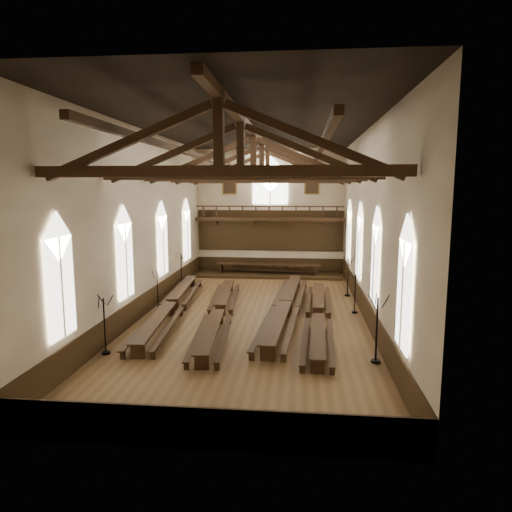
{
  "coord_description": "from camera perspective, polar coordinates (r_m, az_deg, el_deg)",
  "views": [
    {
      "loc": [
        2.52,
        -23.98,
        6.9
      ],
      "look_at": [
        -0.01,
        1.5,
        3.06
      ],
      "focal_mm": 32.0,
      "sensor_mm": 36.0,
      "label": 1
    }
  ],
  "objects": [
    {
      "name": "candelabrum_left_mid",
      "position": [
        26.66,
        -12.16,
        -5.12
      ],
      "size": [
        0.68,
        0.68,
        2.29
      ],
      "color": "black",
      "rests_on": "ground"
    },
    {
      "name": "minstrels_gallery",
      "position": [
        36.85,
        1.74,
        3.86
      ],
      "size": [
        11.8,
        1.24,
        3.7
      ],
      "color": "#351F11",
      "rests_on": "room_walls"
    },
    {
      "name": "high_table",
      "position": [
        35.99,
        1.52,
        -1.17
      ],
      "size": [
        8.25,
        1.48,
        0.77
      ],
      "color": "#351F11",
      "rests_on": "dais"
    },
    {
      "name": "end_window",
      "position": [
        36.97,
        1.79,
        9.02
      ],
      "size": [
        2.8,
        0.12,
        3.8
      ],
      "color": "white",
      "rests_on": "room_walls"
    },
    {
      "name": "ground",
      "position": [
        25.08,
        -0.32,
        -7.44
      ],
      "size": [
        26.0,
        26.0,
        0.0
      ],
      "primitive_type": "plane",
      "color": "brown",
      "rests_on": "ground"
    },
    {
      "name": "side_windows",
      "position": [
        24.32,
        -0.32,
        1.06
      ],
      "size": [
        11.85,
        19.8,
        4.5
      ],
      "color": "white",
      "rests_on": "room_walls"
    },
    {
      "name": "wainscot_band",
      "position": [
        24.93,
        -0.32,
        -6.11
      ],
      "size": [
        12.0,
        26.0,
        1.2
      ],
      "color": "#32200F",
      "rests_on": "ground"
    },
    {
      "name": "portraits",
      "position": [
        36.97,
        1.79,
        8.83
      ],
      "size": [
        7.75,
        0.09,
        1.45
      ],
      "color": "brown",
      "rests_on": "room_walls"
    },
    {
      "name": "refectory_row_b",
      "position": [
        24.22,
        -4.72,
        -6.79
      ],
      "size": [
        1.95,
        14.06,
        0.7
      ],
      "color": "#351F11",
      "rests_on": "ground"
    },
    {
      "name": "refectory_row_c",
      "position": [
        25.23,
        3.73,
        -6.03
      ],
      "size": [
        2.05,
        14.74,
        0.78
      ],
      "color": "#351F11",
      "rests_on": "ground"
    },
    {
      "name": "high_chairs",
      "position": [
        36.79,
        1.61,
        -1.19
      ],
      "size": [
        5.85,
        0.46,
        0.92
      ],
      "color": "#351F11",
      "rests_on": "dais"
    },
    {
      "name": "candelabrum_right_near",
      "position": [
        18.97,
        14.8,
        -10.36
      ],
      "size": [
        0.85,
        0.79,
        2.8
      ],
      "color": "black",
      "rests_on": "ground"
    },
    {
      "name": "candelabrum_left_near",
      "position": [
        20.28,
        -18.34,
        -9.51
      ],
      "size": [
        0.75,
        0.76,
        2.54
      ],
      "color": "black",
      "rests_on": "ground"
    },
    {
      "name": "room_walls",
      "position": [
        24.12,
        -0.33,
        7.48
      ],
      "size": [
        26.0,
        26.0,
        26.0
      ],
      "color": "beige",
      "rests_on": "ground"
    },
    {
      "name": "roof_trusses",
      "position": [
        24.15,
        -0.33,
        11.65
      ],
      "size": [
        11.7,
        25.7,
        2.8
      ],
      "color": "#351F11",
      "rests_on": "room_walls"
    },
    {
      "name": "dais",
      "position": [
        36.12,
        1.52,
        -2.33
      ],
      "size": [
        11.4,
        2.86,
        0.19
      ],
      "primitive_type": "cube",
      "color": "#32200F",
      "rests_on": "ground"
    },
    {
      "name": "refectory_row_a",
      "position": [
        25.78,
        -10.6,
        -5.9
      ],
      "size": [
        2.06,
        14.39,
        0.74
      ],
      "color": "#351F11",
      "rests_on": "ground"
    },
    {
      "name": "candelabrum_right_mid",
      "position": [
        26.0,
        12.25,
        -5.48
      ],
      "size": [
        0.67,
        0.68,
        2.28
      ],
      "color": "black",
      "rests_on": "ground"
    },
    {
      "name": "candelabrum_left_far",
      "position": [
        31.49,
        -9.3,
        -2.79
      ],
      "size": [
        0.76,
        0.77,
        2.57
      ],
      "color": "black",
      "rests_on": "ground"
    },
    {
      "name": "candelabrum_right_far",
      "position": [
        29.86,
        11.4,
        -3.47
      ],
      "size": [
        0.76,
        0.76,
        2.56
      ],
      "color": "black",
      "rests_on": "ground"
    },
    {
      "name": "refectory_row_d",
      "position": [
        23.81,
        7.82,
        -7.16
      ],
      "size": [
        1.62,
        13.75,
        0.68
      ],
      "color": "#351F11",
      "rests_on": "ground"
    }
  ]
}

